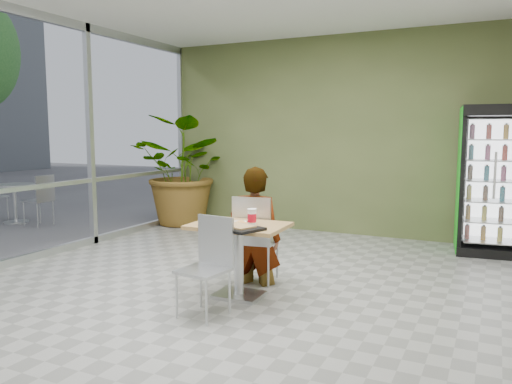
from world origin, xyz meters
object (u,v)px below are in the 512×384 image
seated_woman (255,238)px  cafeteria_tray (238,228)px  soda_cup (252,217)px  beverage_fridge (494,181)px  potted_plant (186,171)px  chair_far (254,233)px  dining_table (239,245)px  chair_near (210,258)px

seated_woman → cafeteria_tray: seated_woman is taller
soda_cup → beverage_fridge: bearing=55.5°
cafeteria_tray → potted_plant: (-2.83, 3.36, 0.21)m
seated_woman → cafeteria_tray: (0.19, -0.77, 0.27)m
chair_far → beverage_fridge: size_ratio=0.48×
seated_woman → soda_cup: size_ratio=9.86×
dining_table → soda_cup: soda_cup is taller
beverage_fridge → potted_plant: 4.97m
dining_table → chair_far: 0.47m
chair_near → beverage_fridge: beverage_fridge is taller
chair_near → cafeteria_tray: size_ratio=1.98×
dining_table → potted_plant: 4.15m
dining_table → potted_plant: bearing=131.0°
beverage_fridge → potted_plant: beverage_fridge is taller
soda_cup → beverage_fridge: beverage_fridge is taller
dining_table → beverage_fridge: beverage_fridge is taller
dining_table → chair_near: size_ratio=1.08×
seated_woman → potted_plant: (-2.64, 2.59, 0.47)m
chair_far → potted_plant: 3.77m
beverage_fridge → seated_woman: bearing=-138.4°
chair_far → potted_plant: bearing=-53.1°
dining_table → chair_near: bearing=-93.2°
dining_table → chair_far: size_ratio=0.99×
soda_cup → potted_plant: (-2.85, 3.10, 0.14)m
dining_table → potted_plant: potted_plant is taller
chair_far → cafeteria_tray: (0.18, -0.72, 0.19)m
cafeteria_tray → potted_plant: bearing=130.1°
dining_table → cafeteria_tray: size_ratio=2.13×
chair_near → chair_far: bearing=98.8°
chair_far → dining_table: bearing=88.8°
soda_cup → seated_woman: bearing=112.8°
cafeteria_tray → dining_table: bearing=115.8°
chair_near → potted_plant: size_ratio=0.46×
dining_table → chair_near: (-0.03, -0.52, -0.01)m
chair_near → cafeteria_tray: (0.15, 0.27, 0.24)m
seated_woman → beverage_fridge: size_ratio=0.79×
beverage_fridge → potted_plant: bearing=173.6°
potted_plant → cafeteria_tray: bearing=-49.9°
chair_far → beverage_fridge: (2.32, 2.63, 0.44)m
chair_near → seated_woman: size_ratio=0.56×
dining_table → seated_woman: (-0.07, 0.52, -0.04)m
chair_far → soda_cup: bearing=105.3°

